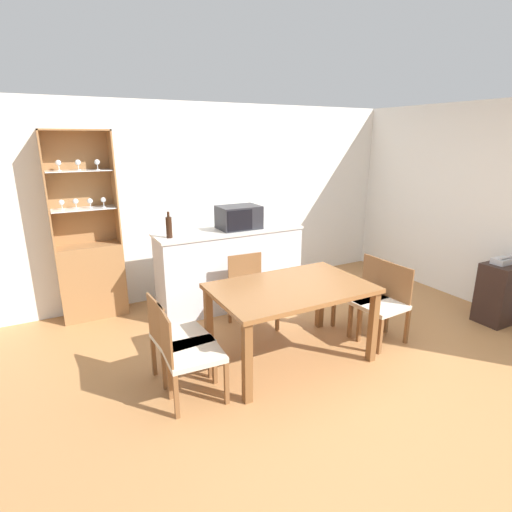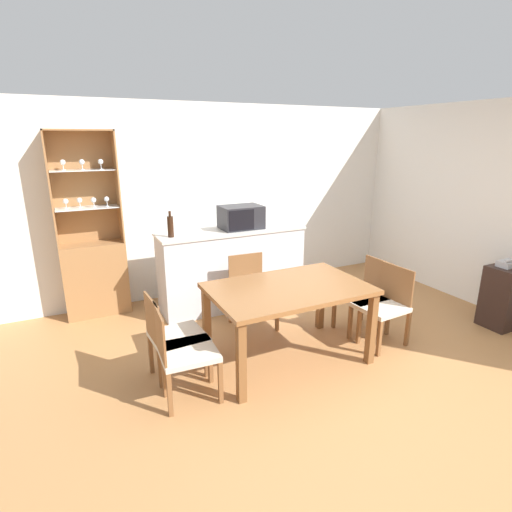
% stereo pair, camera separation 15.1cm
% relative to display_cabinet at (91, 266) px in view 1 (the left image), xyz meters
% --- Properties ---
extents(ground_plane, '(18.00, 18.00, 0.00)m').
position_rel_display_cabinet_xyz_m(ground_plane, '(1.91, -2.45, -0.64)').
color(ground_plane, '#B27A47').
extents(wall_back, '(6.80, 0.06, 2.55)m').
position_rel_display_cabinet_xyz_m(wall_back, '(1.91, 0.18, 0.63)').
color(wall_back, white).
rests_on(wall_back, ground_plane).
extents(wall_right, '(0.06, 4.60, 2.55)m').
position_rel_display_cabinet_xyz_m(wall_right, '(4.49, -2.15, 0.63)').
color(wall_right, white).
rests_on(wall_right, ground_plane).
extents(kitchen_counter, '(1.87, 0.54, 1.01)m').
position_rel_display_cabinet_xyz_m(kitchen_counter, '(1.60, -0.50, -0.14)').
color(kitchen_counter, silver).
rests_on(kitchen_counter, ground_plane).
extents(display_cabinet, '(0.73, 0.33, 2.20)m').
position_rel_display_cabinet_xyz_m(display_cabinet, '(0.00, 0.00, 0.00)').
color(display_cabinet, '#A37042').
rests_on(display_cabinet, ground_plane).
extents(dining_table, '(1.48, 0.96, 0.76)m').
position_rel_display_cabinet_xyz_m(dining_table, '(1.56, -1.98, 0.03)').
color(dining_table, brown).
rests_on(dining_table, ground_plane).
extents(dining_chair_side_right_near, '(0.49, 0.49, 0.82)m').
position_rel_display_cabinet_xyz_m(dining_chair_side_right_near, '(2.65, -2.12, -0.22)').
color(dining_chair_side_right_near, beige).
rests_on(dining_chair_side_right_near, ground_plane).
extents(dining_chair_side_left_far, '(0.48, 0.48, 0.82)m').
position_rel_display_cabinet_xyz_m(dining_chair_side_left_far, '(0.48, -1.84, -0.22)').
color(dining_chair_side_left_far, beige).
rests_on(dining_chair_side_left_far, ground_plane).
extents(dining_chair_side_right_far, '(0.47, 0.47, 0.82)m').
position_rel_display_cabinet_xyz_m(dining_chair_side_right_far, '(2.65, -1.83, -0.22)').
color(dining_chair_side_right_far, beige).
rests_on(dining_chair_side_right_far, ground_plane).
extents(dining_chair_side_left_near, '(0.48, 0.48, 0.82)m').
position_rel_display_cabinet_xyz_m(dining_chair_side_left_near, '(0.48, -2.12, -0.22)').
color(dining_chair_side_left_near, beige).
rests_on(dining_chair_side_left_near, ground_plane).
extents(dining_chair_head_far, '(0.48, 0.48, 0.82)m').
position_rel_display_cabinet_xyz_m(dining_chair_head_far, '(1.56, -1.16, -0.22)').
color(dining_chair_head_far, beige).
rests_on(dining_chair_head_far, ground_plane).
extents(microwave, '(0.51, 0.37, 0.29)m').
position_rel_display_cabinet_xyz_m(microwave, '(1.74, -0.48, 0.51)').
color(microwave, '#232328').
rests_on(microwave, kitchen_counter).
extents(wine_bottle, '(0.07, 0.07, 0.30)m').
position_rel_display_cabinet_xyz_m(wine_bottle, '(0.83, -0.55, 0.49)').
color(wine_bottle, black).
rests_on(wine_bottle, kitchen_counter).
extents(side_cabinet, '(0.51, 0.34, 0.72)m').
position_rel_display_cabinet_xyz_m(side_cabinet, '(4.21, -2.45, -0.28)').
color(side_cabinet, black).
rests_on(side_cabinet, ground_plane).
extents(telephone, '(0.24, 0.15, 0.10)m').
position_rel_display_cabinet_xyz_m(telephone, '(4.16, -2.42, 0.11)').
color(telephone, '#B7B7BC').
rests_on(telephone, side_cabinet).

